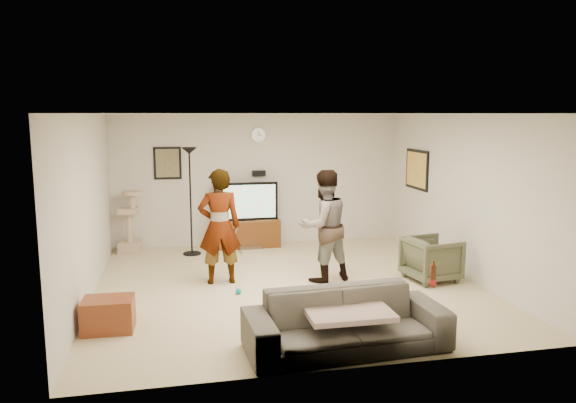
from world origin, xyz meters
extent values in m
cube|color=beige|center=(0.00, 0.00, -0.01)|extent=(5.50, 5.50, 0.02)
cube|color=white|center=(0.00, 0.00, 2.51)|extent=(5.50, 5.50, 0.02)
cube|color=beige|center=(0.00, 2.75, 1.25)|extent=(5.50, 0.04, 2.50)
cube|color=beige|center=(0.00, -2.75, 1.25)|extent=(5.50, 0.04, 2.50)
cube|color=beige|center=(-2.75, 0.00, 1.25)|extent=(0.04, 5.50, 2.50)
cube|color=beige|center=(2.75, 0.00, 1.25)|extent=(0.04, 5.50, 2.50)
cylinder|color=silver|center=(0.00, 2.72, 2.10)|extent=(0.26, 0.04, 0.26)
cube|color=black|center=(0.00, 2.69, 1.38)|extent=(0.25, 0.10, 0.10)
cube|color=#6C6244|center=(-1.70, 2.73, 1.60)|extent=(0.42, 0.03, 0.52)
cube|color=gold|center=(2.73, 1.60, 1.50)|extent=(0.03, 0.78, 0.62)
cube|color=#4C270E|center=(-0.28, 2.50, 0.26)|extent=(1.25, 0.45, 0.52)
cube|color=silver|center=(-0.24, 2.11, 0.04)|extent=(0.40, 0.30, 0.07)
cube|color=black|center=(-0.28, 2.50, 0.87)|extent=(1.20, 0.08, 0.71)
cube|color=#42DF83|center=(-0.28, 2.46, 0.87)|extent=(1.10, 0.01, 0.63)
cylinder|color=black|center=(-1.32, 2.14, 0.96)|extent=(0.32, 0.32, 1.92)
cube|color=tan|center=(-2.42, 2.49, 0.57)|extent=(0.42, 0.42, 1.14)
imported|color=gray|center=(-0.97, 0.34, 0.86)|extent=(0.63, 0.41, 1.72)
imported|color=#34418C|center=(0.57, 0.13, 0.84)|extent=(0.96, 0.84, 1.68)
imported|color=#4B463D|center=(0.14, -2.30, 0.31)|extent=(2.19, 0.96, 0.63)
cube|color=#C5A18F|center=(0.15, -2.30, 0.42)|extent=(0.91, 0.71, 0.06)
cylinder|color=#401B08|center=(1.13, -2.30, 0.75)|extent=(0.06, 0.06, 0.25)
imported|color=#464932|center=(2.18, -0.20, 0.33)|extent=(0.83, 0.81, 0.66)
cube|color=maroon|center=(-2.40, -1.23, 0.19)|extent=(0.59, 0.46, 0.38)
sphere|color=#00887E|center=(-0.77, -0.25, 0.04)|extent=(0.08, 0.08, 0.08)
camera|label=1|loc=(-1.62, -7.62, 2.49)|focal=34.22mm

